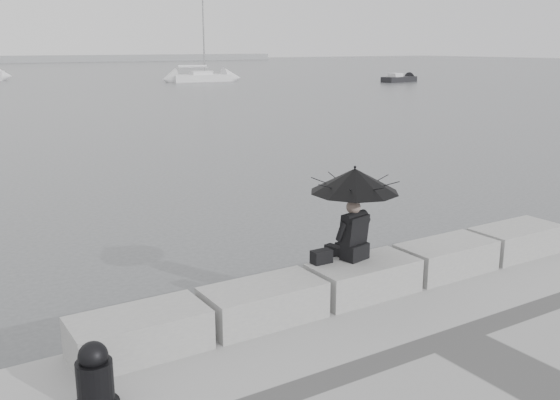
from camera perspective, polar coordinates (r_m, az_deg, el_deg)
ground at (r=9.85m, az=5.81°, el=-10.39°), size 360.00×360.00×0.00m
stone_block_far_left at (r=7.69m, az=-12.75°, el=-11.84°), size 1.60×0.80×0.50m
stone_block_left at (r=8.33m, az=-1.54°, el=-9.39°), size 1.60×0.80×0.50m
stone_block_centre at (r=9.24m, az=7.64°, el=-7.09°), size 1.60×0.80×0.50m
stone_block_right at (r=10.36m, az=14.94°, el=-5.12°), size 1.60×0.80×0.50m
stone_block_far_right at (r=11.62m, az=20.72°, el=-3.48°), size 1.60×0.80×0.50m
seated_person at (r=9.00m, az=6.85°, el=0.89°), size 1.30×1.30×1.39m
bag at (r=9.03m, az=3.81°, el=-5.19°), size 0.30×0.17×0.19m
mooring_bollard at (r=6.72m, az=-16.56°, el=-15.53°), size 0.46×0.46×0.72m
sailboat_right at (r=73.03m, az=-7.21°, el=11.11°), size 6.92×3.16×12.90m
small_motorboat at (r=73.06m, az=10.83°, el=10.80°), size 4.60×2.14×1.10m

